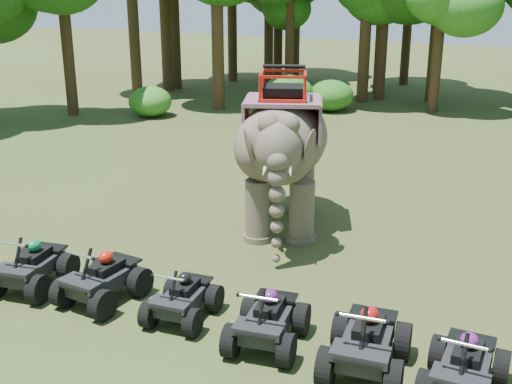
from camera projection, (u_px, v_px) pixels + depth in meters
ground at (231, 294)px, 13.46m from camera, size 110.00×110.00×0.00m
elephant at (282, 150)px, 16.50m from camera, size 3.82×5.41×4.16m
atv_0 at (31, 260)px, 13.54m from camera, size 1.53×1.91×1.28m
atv_1 at (102, 272)px, 12.99m from camera, size 1.39×1.83×1.29m
atv_2 at (182, 292)px, 12.33m from camera, size 1.27×1.64×1.14m
atv_3 at (268, 313)px, 11.43m from camera, size 1.48×1.86×1.26m
atv_4 at (367, 335)px, 10.65m from camera, size 1.55×1.99×1.37m
atv_5 at (466, 360)px, 10.04m from camera, size 1.25×1.71×1.27m
tree_0 at (439, 39)px, 30.42m from camera, size 4.92×4.92×7.02m
tree_28 at (66, 32)px, 29.71m from camera, size 5.41×5.41×7.72m
tree_29 at (133, 9)px, 33.79m from camera, size 6.53×6.53×9.33m
tree_30 at (217, 7)px, 30.68m from camera, size 6.88×6.88×9.82m
tree_31 at (290, 32)px, 34.48m from camera, size 4.83×4.83×6.90m
tree_32 at (367, 7)px, 32.53m from camera, size 6.75×6.75×9.65m
tree_33 at (408, 17)px, 38.16m from camera, size 5.58×5.58×7.97m
tree_34 at (384, 19)px, 33.28m from camera, size 5.90×5.90×8.43m
tree_36 at (278, 3)px, 40.30m from camera, size 6.60×6.60×9.43m
tree_37 at (232, 4)px, 39.42m from camera, size 6.55×6.55×9.36m
tree_39 at (174, 6)px, 36.60m from camera, size 6.61×6.61×9.44m
tree_42 at (437, 16)px, 32.82m from camera, size 6.12×6.12×8.74m
tree_44 at (269, 13)px, 38.36m from camera, size 5.94×5.94×8.49m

